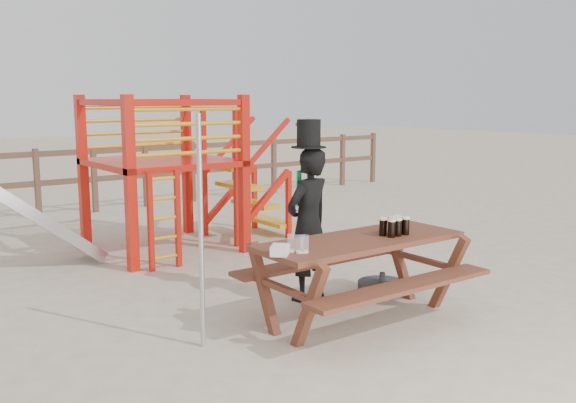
# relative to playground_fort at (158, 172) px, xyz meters

# --- Properties ---
(ground) EXTENTS (60.00, 60.00, 0.00)m
(ground) POSITION_rel_playground_fort_xyz_m (-0.12, -3.58, -1.07)
(ground) COLOR beige
(ground) RESTS_ON ground
(back_fence) EXTENTS (15.09, 0.09, 1.20)m
(back_fence) POSITION_rel_playground_fort_xyz_m (-0.12, 3.42, -0.34)
(back_fence) COLOR brown
(back_fence) RESTS_ON ground
(playground_fort) EXTENTS (4.71, 1.84, 2.10)m
(playground_fort) POSITION_rel_playground_fort_xyz_m (0.00, 0.00, 0.00)
(playground_fort) COLOR red
(playground_fort) RESTS_ON ground
(picnic_table) EXTENTS (2.03, 1.42, 0.78)m
(picnic_table) POSITION_rel_playground_fort_xyz_m (0.27, -3.66, -0.58)
(picnic_table) COLOR brown
(picnic_table) RESTS_ON ground
(man_with_hat) EXTENTS (0.64, 0.48, 1.85)m
(man_with_hat) POSITION_rel_playground_fort_xyz_m (0.28, -2.88, -0.24)
(man_with_hat) COLOR black
(man_with_hat) RESTS_ON ground
(metal_pole) EXTENTS (0.04, 0.04, 1.94)m
(metal_pole) POSITION_rel_playground_fort_xyz_m (-1.23, -3.36, -0.10)
(metal_pole) COLOR #B2B2B7
(metal_pole) RESTS_ON ground
(parasol_base) EXTENTS (0.52, 0.52, 0.22)m
(parasol_base) POSITION_rel_playground_fort_xyz_m (1.04, -3.20, -1.01)
(parasol_base) COLOR #35353A
(parasol_base) RESTS_ON ground
(paper_bag) EXTENTS (0.23, 0.23, 0.08)m
(paper_bag) POSITION_rel_playground_fort_xyz_m (-0.69, -3.72, -0.25)
(paper_bag) COLOR white
(paper_bag) RESTS_ON picnic_table
(stout_pints) EXTENTS (0.27, 0.18, 0.17)m
(stout_pints) POSITION_rel_playground_fort_xyz_m (0.62, -3.75, -0.20)
(stout_pints) COLOR black
(stout_pints) RESTS_ON picnic_table
(empty_glasses) EXTENTS (0.14, 0.16, 0.15)m
(empty_glasses) POSITION_rel_playground_fort_xyz_m (-0.52, -3.75, -0.22)
(empty_glasses) COLOR silver
(empty_glasses) RESTS_ON picnic_table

